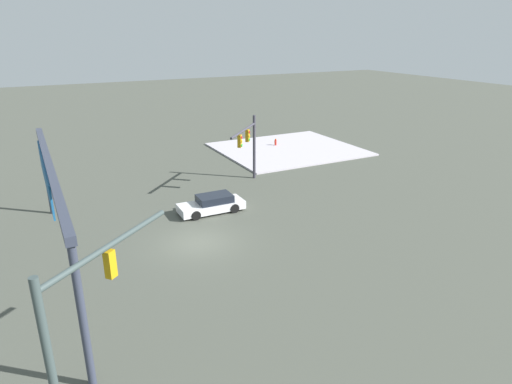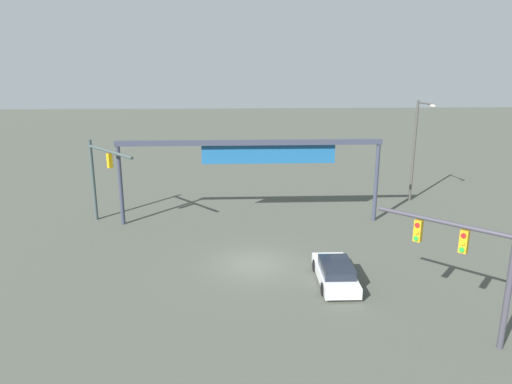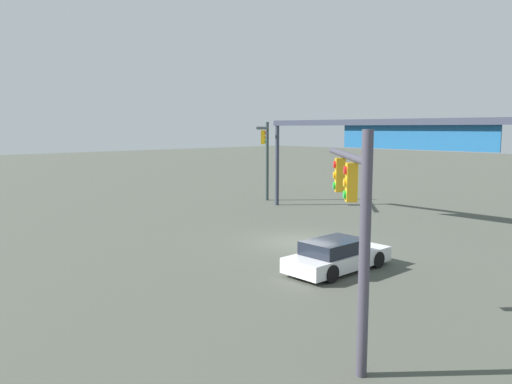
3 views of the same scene
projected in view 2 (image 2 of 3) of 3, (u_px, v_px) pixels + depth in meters
The scene contains 6 objects.
ground_plane at pixel (254, 264), 26.81m from camera, with size 183.33×183.33×0.00m, color #474A41.
traffic_signal_near_corner at pixel (100, 169), 32.49m from camera, with size 3.99×4.67×5.79m.
traffic_signal_opposite_side at pixel (471, 255), 19.03m from camera, with size 4.20×4.08×5.34m.
streetlamp_curved_arm at pixel (416, 144), 37.68m from camera, with size 0.64×2.42×8.08m.
overhead_sign_gantry at pixel (255, 154), 32.62m from camera, with size 18.14×0.43×5.86m.
sedan_car_approaching at pixel (335, 272), 24.43m from camera, with size 1.89×4.52×1.21m.
Camera 2 is at (-1.03, -24.76, 11.01)m, focal length 33.55 mm.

